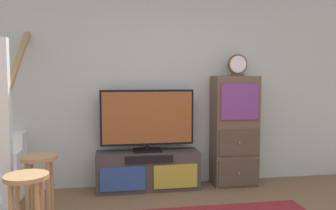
% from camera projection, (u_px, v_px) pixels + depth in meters
% --- Properties ---
extents(back_wall, '(6.40, 0.12, 2.70)m').
position_uv_depth(back_wall, '(168.00, 83.00, 4.53)').
color(back_wall, '#B2B7B2').
rests_on(back_wall, ground_plane).
extents(media_console, '(1.30, 0.38, 0.49)m').
position_uv_depth(media_console, '(148.00, 170.00, 4.30)').
color(media_console, '#423833').
rests_on(media_console, ground_plane).
extents(television, '(1.18, 0.22, 0.79)m').
position_uv_depth(television, '(147.00, 119.00, 4.28)').
color(television, black).
rests_on(television, media_console).
extents(side_cabinet, '(0.58, 0.38, 1.45)m').
position_uv_depth(side_cabinet, '(234.00, 131.00, 4.47)').
color(side_cabinet, brown).
rests_on(side_cabinet, ground_plane).
extents(desk_clock, '(0.26, 0.08, 0.28)m').
position_uv_depth(desk_clock, '(237.00, 65.00, 4.39)').
color(desk_clock, '#4C3823').
rests_on(desk_clock, side_cabinet).
extents(bar_stool_near, '(0.34, 0.34, 0.67)m').
position_uv_depth(bar_stool_near, '(27.00, 195.00, 2.64)').
color(bar_stool_near, '#A37A4C').
rests_on(bar_stool_near, ground_plane).
extents(bar_stool_far, '(0.34, 0.34, 0.69)m').
position_uv_depth(bar_stool_far, '(40.00, 174.00, 3.20)').
color(bar_stool_far, '#A37A4C').
rests_on(bar_stool_far, ground_plane).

